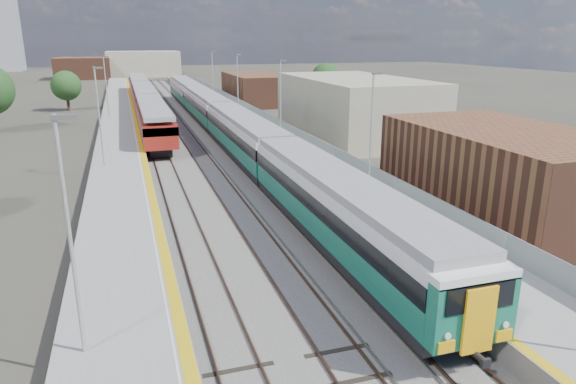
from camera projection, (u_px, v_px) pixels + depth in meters
name	position (u px, v px, depth m)	size (l,w,h in m)	color
ground	(204.00, 136.00, 57.81)	(320.00, 320.00, 0.00)	#47443A
ballast_bed	(181.00, 133.00, 59.43)	(10.50, 155.00, 0.06)	#565451
tracks	(185.00, 129.00, 61.11)	(8.96, 160.00, 0.17)	#4C3323
platform_right	(245.00, 125.00, 61.47)	(4.70, 155.00, 8.52)	slate
platform_left	(120.00, 132.00, 57.31)	(4.30, 155.00, 8.52)	slate
buildings	(77.00, 38.00, 130.33)	(72.00, 185.50, 40.00)	brown
green_train	(222.00, 118.00, 54.65)	(3.06, 85.21, 3.37)	black
red_train	(144.00, 99.00, 72.72)	(3.07, 62.20, 3.88)	black
tree_c	(66.00, 86.00, 76.52)	(4.38, 4.38, 5.94)	#382619
tree_d	(326.00, 78.00, 83.82)	(4.95, 4.95, 6.71)	#382619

